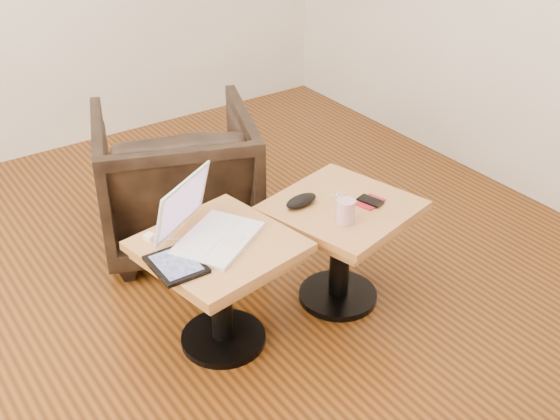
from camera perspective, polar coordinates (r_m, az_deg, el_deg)
room_shell at (r=2.44m, az=-9.05°, el=13.71°), size 4.52×4.52×2.71m
side_table_left at (r=2.88m, az=-4.92°, el=-4.78°), size 0.65×0.65×0.51m
side_table_right at (r=3.13m, az=5.01°, el=-1.56°), size 0.68×0.68×0.51m
laptop at (r=2.81m, az=-6.02°, el=-1.44°), size 0.47×0.45×0.25m
tablet at (r=2.69m, az=-8.44°, el=-4.39°), size 0.18×0.23×0.02m
charging_adapter at (r=2.86m, az=-10.58°, el=-2.15°), size 0.05×0.05×0.02m
glasses_case at (r=3.03m, az=1.74°, el=0.76°), size 0.17×0.08×0.05m
striped_cup at (r=2.92m, az=5.35°, el=-0.09°), size 0.09×0.09×0.10m
earbuds_tangle at (r=3.12m, az=4.68°, el=1.22°), size 0.07×0.05×0.01m
phone_on_sleeve at (r=3.09m, az=7.35°, el=0.69°), size 0.14×0.12×0.02m
armchair at (r=3.62m, az=-8.42°, el=2.58°), size 1.00×1.01×0.72m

